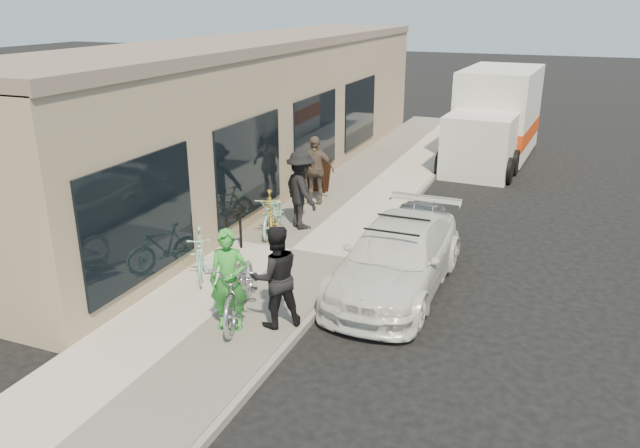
% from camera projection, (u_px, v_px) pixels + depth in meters
% --- Properties ---
extents(ground, '(120.00, 120.00, 0.00)m').
position_uv_depth(ground, '(326.00, 338.00, 10.19)').
color(ground, black).
rests_on(ground, ground).
extents(sidewalk, '(3.00, 34.00, 0.15)m').
position_uv_depth(sidewalk, '(291.00, 252.00, 13.48)').
color(sidewalk, '#B9B3A6').
rests_on(sidewalk, ground).
extents(curb, '(0.12, 34.00, 0.13)m').
position_uv_depth(curb, '(359.00, 263.00, 12.94)').
color(curb, gray).
rests_on(curb, ground).
extents(storefront, '(3.60, 20.00, 4.22)m').
position_uv_depth(storefront, '(260.00, 112.00, 18.29)').
color(storefront, tan).
rests_on(storefront, ground).
extents(bike_rack, '(0.07, 0.61, 0.86)m').
position_uv_depth(bike_rack, '(234.00, 229.00, 13.11)').
color(bike_rack, black).
rests_on(bike_rack, sidewalk).
extents(sandwich_board, '(0.64, 0.65, 0.90)m').
position_uv_depth(sandwich_board, '(318.00, 175.00, 17.36)').
color(sandwich_board, black).
rests_on(sandwich_board, sidewalk).
extents(sedan_white, '(1.88, 4.50, 1.34)m').
position_uv_depth(sedan_white, '(397.00, 257.00, 11.73)').
color(sedan_white, white).
rests_on(sedan_white, ground).
extents(sedan_silver, '(1.47, 3.18, 1.06)m').
position_uv_depth(sedan_silver, '(413.00, 233.00, 13.33)').
color(sedan_silver, gray).
rests_on(sedan_silver, ground).
extents(moving_truck, '(2.63, 6.29, 3.04)m').
position_uv_depth(moving_truck, '(495.00, 120.00, 21.25)').
color(moving_truck, silver).
rests_on(moving_truck, ground).
extents(tandem_bike, '(1.31, 2.21, 1.10)m').
position_uv_depth(tandem_bike, '(240.00, 287.00, 10.41)').
color(tandem_bike, '#AAAAAC').
rests_on(tandem_bike, sidewalk).
extents(woman_rider, '(0.71, 0.57, 1.70)m').
position_uv_depth(woman_rider, '(229.00, 280.00, 9.95)').
color(woman_rider, green).
rests_on(woman_rider, sidewalk).
extents(man_standing, '(1.06, 1.05, 1.73)m').
position_uv_depth(man_standing, '(275.00, 277.00, 10.04)').
color(man_standing, black).
rests_on(man_standing, sidewalk).
extents(cruiser_bike_a, '(1.18, 1.55, 0.93)m').
position_uv_depth(cruiser_bike_a, '(200.00, 254.00, 11.98)').
color(cruiser_bike_a, '#91D9C3').
rests_on(cruiser_bike_a, sidewalk).
extents(cruiser_bike_b, '(0.97, 1.81, 0.90)m').
position_uv_depth(cruiser_bike_b, '(273.00, 213.00, 14.31)').
color(cruiser_bike_b, '#91D9C3').
rests_on(cruiser_bike_b, sidewalk).
extents(cruiser_bike_c, '(1.11, 1.59, 0.94)m').
position_uv_depth(cruiser_bike_c, '(270.00, 213.00, 14.26)').
color(cruiser_bike_c, gold).
rests_on(cruiser_bike_c, sidewalk).
extents(bystander_a, '(1.35, 1.29, 1.84)m').
position_uv_depth(bystander_a, '(301.00, 190.00, 14.42)').
color(bystander_a, black).
rests_on(bystander_a, sidewalk).
extents(bystander_b, '(1.10, 0.60, 1.78)m').
position_uv_depth(bystander_b, '(315.00, 170.00, 16.27)').
color(bystander_b, brown).
rests_on(bystander_b, sidewalk).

